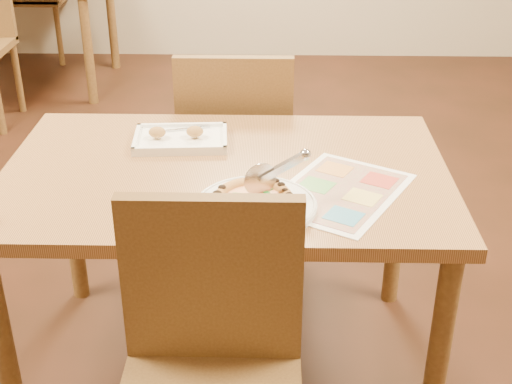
{
  "coord_description": "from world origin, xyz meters",
  "views": [
    {
      "loc": [
        0.13,
        -1.87,
        1.63
      ],
      "look_at": [
        0.1,
        -0.24,
        0.77
      ],
      "focal_mm": 50.0,
      "sensor_mm": 36.0,
      "label": 1
    }
  ],
  "objects_px": {
    "plate": "(256,206)",
    "pizza": "(253,199)",
    "chair_far": "(236,136)",
    "menu": "(339,192)",
    "chair_near": "(210,346)",
    "appetizer_tray": "(180,139)",
    "pizza_cutter": "(275,172)",
    "dining_table": "(226,195)"
  },
  "relations": [
    {
      "from": "plate",
      "to": "pizza_cutter",
      "type": "relative_size",
      "value": 1.92
    },
    {
      "from": "dining_table",
      "to": "plate",
      "type": "height_order",
      "value": "plate"
    },
    {
      "from": "appetizer_tray",
      "to": "chair_far",
      "type": "bearing_deg",
      "value": 69.99
    },
    {
      "from": "dining_table",
      "to": "chair_far",
      "type": "xyz_separation_m",
      "value": [
        -0.0,
        0.6,
        -0.07
      ]
    },
    {
      "from": "plate",
      "to": "pizza",
      "type": "xyz_separation_m",
      "value": [
        -0.01,
        0.0,
        0.02
      ]
    },
    {
      "from": "dining_table",
      "to": "plate",
      "type": "relative_size",
      "value": 4.07
    },
    {
      "from": "plate",
      "to": "pizza_cutter",
      "type": "xyz_separation_m",
      "value": [
        0.05,
        0.03,
        0.08
      ]
    },
    {
      "from": "dining_table",
      "to": "menu",
      "type": "distance_m",
      "value": 0.36
    },
    {
      "from": "pizza",
      "to": "appetizer_tray",
      "type": "xyz_separation_m",
      "value": [
        -0.24,
        0.42,
        -0.02
      ]
    },
    {
      "from": "chair_far",
      "to": "appetizer_tray",
      "type": "distance_m",
      "value": 0.48
    },
    {
      "from": "pizza",
      "to": "pizza_cutter",
      "type": "xyz_separation_m",
      "value": [
        0.06,
        0.03,
        0.06
      ]
    },
    {
      "from": "chair_far",
      "to": "menu",
      "type": "relative_size",
      "value": 1.14
    },
    {
      "from": "chair_near",
      "to": "pizza_cutter",
      "type": "distance_m",
      "value": 0.49
    },
    {
      "from": "pizza_cutter",
      "to": "menu",
      "type": "distance_m",
      "value": 0.21
    },
    {
      "from": "chair_far",
      "to": "menu",
      "type": "bearing_deg",
      "value": 113.34
    },
    {
      "from": "chair_far",
      "to": "menu",
      "type": "xyz_separation_m",
      "value": [
        0.32,
        -0.74,
        0.16
      ]
    },
    {
      "from": "pizza_cutter",
      "to": "appetizer_tray",
      "type": "xyz_separation_m",
      "value": [
        -0.3,
        0.39,
        -0.08
      ]
    },
    {
      "from": "dining_table",
      "to": "chair_near",
      "type": "height_order",
      "value": "chair_near"
    },
    {
      "from": "dining_table",
      "to": "pizza",
      "type": "distance_m",
      "value": 0.28
    },
    {
      "from": "appetizer_tray",
      "to": "menu",
      "type": "height_order",
      "value": "appetizer_tray"
    },
    {
      "from": "pizza",
      "to": "pizza_cutter",
      "type": "relative_size",
      "value": 1.26
    },
    {
      "from": "chair_far",
      "to": "pizza",
      "type": "height_order",
      "value": "chair_far"
    },
    {
      "from": "chair_near",
      "to": "pizza_cutter",
      "type": "bearing_deg",
      "value": 70.17
    },
    {
      "from": "chair_near",
      "to": "chair_far",
      "type": "distance_m",
      "value": 1.2
    },
    {
      "from": "dining_table",
      "to": "pizza_cutter",
      "type": "xyz_separation_m",
      "value": [
        0.14,
        -0.2,
        0.18
      ]
    },
    {
      "from": "chair_near",
      "to": "plate",
      "type": "relative_size",
      "value": 1.47
    },
    {
      "from": "plate",
      "to": "menu",
      "type": "bearing_deg",
      "value": 23.37
    },
    {
      "from": "chair_far",
      "to": "pizza",
      "type": "distance_m",
      "value": 0.86
    },
    {
      "from": "chair_near",
      "to": "plate",
      "type": "xyz_separation_m",
      "value": [
        0.1,
        0.36,
        0.16
      ]
    },
    {
      "from": "chair_far",
      "to": "pizza",
      "type": "relative_size",
      "value": 2.24
    },
    {
      "from": "dining_table",
      "to": "menu",
      "type": "relative_size",
      "value": 3.14
    },
    {
      "from": "chair_far",
      "to": "pizza_cutter",
      "type": "relative_size",
      "value": 2.83
    },
    {
      "from": "pizza_cutter",
      "to": "menu",
      "type": "relative_size",
      "value": 0.4
    },
    {
      "from": "dining_table",
      "to": "plate",
      "type": "distance_m",
      "value": 0.27
    },
    {
      "from": "pizza",
      "to": "plate",
      "type": "bearing_deg",
      "value": -10.7
    },
    {
      "from": "chair_near",
      "to": "menu",
      "type": "xyz_separation_m",
      "value": [
        0.32,
        0.46,
        0.16
      ]
    },
    {
      "from": "chair_near",
      "to": "pizza",
      "type": "relative_size",
      "value": 2.24
    },
    {
      "from": "appetizer_tray",
      "to": "pizza_cutter",
      "type": "bearing_deg",
      "value": -52.52
    },
    {
      "from": "chair_near",
      "to": "pizza",
      "type": "bearing_deg",
      "value": 76.47
    },
    {
      "from": "chair_far",
      "to": "plate",
      "type": "bearing_deg",
      "value": 96.49
    },
    {
      "from": "plate",
      "to": "appetizer_tray",
      "type": "distance_m",
      "value": 0.49
    },
    {
      "from": "chair_far",
      "to": "dining_table",
      "type": "bearing_deg",
      "value": 90.0
    }
  ]
}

